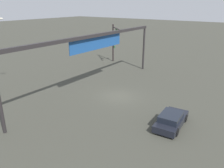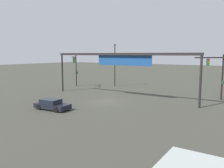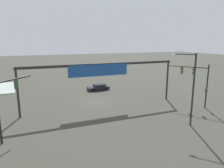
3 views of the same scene
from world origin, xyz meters
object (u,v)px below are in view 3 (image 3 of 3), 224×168
at_px(streetlamp_curved_arm, 191,84).
at_px(sedan_car_approaching, 99,87).
at_px(traffic_signal_near_corner, 197,78).
at_px(traffic_signal_opposite_side, 5,100).

height_order(streetlamp_curved_arm, sedan_car_approaching, streetlamp_curved_arm).
bearing_deg(sedan_car_approaching, traffic_signal_near_corner, 119.29).
xyz_separation_m(streetlamp_curved_arm, sedan_car_approaching, (4.30, -20.25, -4.30)).
relative_size(streetlamp_curved_arm, sedan_car_approaching, 1.93).
height_order(traffic_signal_near_corner, streetlamp_curved_arm, streetlamp_curved_arm).
bearing_deg(traffic_signal_opposite_side, traffic_signal_near_corner, -44.97).
xyz_separation_m(traffic_signal_opposite_side, sedan_car_approaching, (-14.91, -16.36, -3.50)).
distance_m(streetlamp_curved_arm, sedan_car_approaching, 21.15).
bearing_deg(traffic_signal_opposite_side, streetlamp_curved_arm, -59.17).
bearing_deg(sedan_car_approaching, traffic_signal_opposite_side, 43.16).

